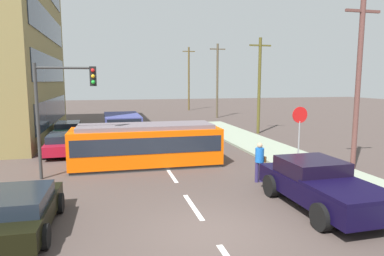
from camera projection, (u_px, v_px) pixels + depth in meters
ground_plane at (159, 156)px, 19.19m from camera, size 120.00×120.00×0.00m
sidewalk_curb_right at (306, 165)px, 16.95m from camera, size 3.20×36.00×0.14m
lane_stripe_1 at (193, 207)px, 11.49m from camera, size 0.16×2.40×0.01m
lane_stripe_2 at (171, 175)px, 15.34m from camera, size 0.16×2.40×0.01m
lane_stripe_3 at (150, 143)px, 23.11m from camera, size 0.16×2.40×0.01m
lane_stripe_4 at (141, 131)px, 28.88m from camera, size 0.16×2.40×0.01m
streetcar_tram at (146, 144)px, 16.98m from camera, size 7.32×2.63×2.09m
city_bus at (122, 124)px, 25.27m from camera, size 2.63×5.21×1.75m
pedestrian_crossing at (260, 160)px, 14.21m from camera, size 0.50×0.36×1.67m
pickup_truck_parked at (320, 185)px, 11.29m from camera, size 2.33×5.03×1.55m
parked_sedan_near at (19, 211)px, 9.49m from camera, size 2.05×4.10×1.19m
parked_sedan_mid at (65, 143)px, 19.82m from camera, size 2.16×4.37×1.19m
parked_sedan_far at (68, 129)px, 25.41m from camera, size 2.09×4.63×1.19m
stop_sign at (300, 124)px, 15.95m from camera, size 0.76×0.07×2.88m
traffic_light_mast at (61, 99)px, 14.51m from camera, size 2.53×0.33×4.96m
utility_pole_near at (358, 82)px, 15.96m from camera, size 1.80×0.24×7.97m
utility_pole_mid at (259, 84)px, 27.06m from camera, size 1.80×0.24×7.56m
utility_pole_far at (217, 80)px, 38.67m from camera, size 1.80×0.24×8.35m
utility_pole_distant at (189, 78)px, 48.72m from camera, size 1.80×0.24×8.95m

